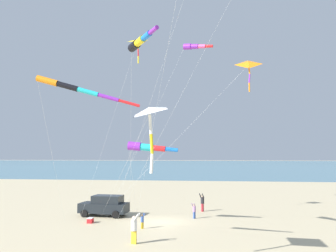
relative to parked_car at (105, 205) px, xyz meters
name	(u,v)px	position (x,y,z in m)	size (l,w,h in m)	color
ground_plane	(159,222)	(2.08, 5.29, -0.95)	(600.00, 600.00, 0.00)	#C6B58C
ocean_water_strip	(204,165)	(-162.92, 5.29, -0.95)	(240.00, 600.00, 0.01)	teal
parked_car	(105,205)	(0.00, 0.00, 0.00)	(2.33, 4.43, 1.85)	black
cooler_box	(90,220)	(3.18, -0.21, -0.74)	(0.62, 0.42, 0.42)	red
person_adult_flyer	(202,201)	(-3.71, 8.66, 0.01)	(0.62, 0.56, 1.76)	#B72833
person_child_green_jacket	(134,227)	(9.25, 4.79, 0.07)	(0.46, 0.58, 1.88)	gold
person_child_grey_jacket	(142,220)	(4.82, 4.42, -0.33)	(0.39, 0.41, 1.14)	gold
person_bystander_far	(194,210)	(0.17, 8.06, -0.22)	(0.48, 0.44, 1.34)	#335199
kite_delta_magenta_far_left	(149,113)	(14.09, 6.59, 6.65)	(15.03, 8.09, 8.09)	white
kite_windsock_long_streamer_right	(194,47)	(-5.16, 7.85, 15.98)	(6.74, 9.45, 17.37)	purple
kite_windsock_yellow_midlevel	(140,42)	(10.00, 5.22, 11.64)	(14.44, 5.00, 12.85)	black
kite_windsock_blue_topmost	(146,147)	(3.86, 4.45, 5.15)	(5.71, 4.40, 6.58)	purple
kite_delta_small_distant	(137,41)	(1.89, 3.28, 14.41)	(1.21, 5.66, 15.70)	yellow
kite_windsock_green_low_center	(73,88)	(12.10, 1.81, 8.37)	(9.24, 7.98, 10.10)	orange
kite_delta_orange_high_right	(248,65)	(1.06, 12.81, 12.24)	(1.24, 13.89, 13.75)	orange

